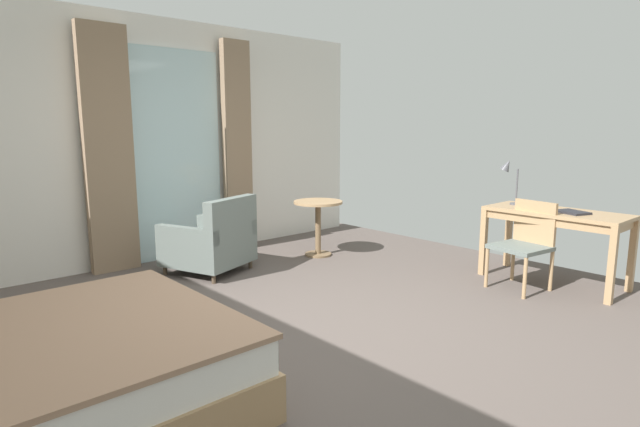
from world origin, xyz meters
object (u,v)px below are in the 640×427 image
at_px(desk_chair, 526,240).
at_px(armchair_by_window, 212,242).
at_px(desk_lamp, 509,173).
at_px(closed_book, 572,212).
at_px(round_cafe_table, 318,216).
at_px(bed, 20,386).
at_px(writing_desk, 556,220).

bearing_deg(desk_chair, armchair_by_window, 128.08).
distance_m(desk_chair, desk_lamp, 0.85).
distance_m(closed_book, armchair_by_window, 3.70).
relative_size(desk_lamp, round_cafe_table, 0.74).
bearing_deg(armchair_by_window, closed_book, -50.68).
xyz_separation_m(bed, armchair_by_window, (2.28, 1.98, 0.06)).
distance_m(writing_desk, desk_chair, 0.43).
distance_m(desk_chair, armchair_by_window, 3.25).
relative_size(closed_book, round_cafe_table, 0.42).
xyz_separation_m(desk_chair, closed_book, (0.33, -0.29, 0.28)).
bearing_deg(desk_lamp, desk_chair, -133.53).
height_order(desk_chair, closed_book, desk_chair).
distance_m(closed_book, round_cafe_table, 2.80).
distance_m(writing_desk, closed_book, 0.20).
height_order(bed, closed_book, bed).
distance_m(writing_desk, armchair_by_window, 3.59).
bearing_deg(writing_desk, desk_lamp, 87.04).
height_order(bed, round_cafe_table, bed).
bearing_deg(desk_chair, writing_desk, -18.02).
distance_m(desk_lamp, round_cafe_table, 2.25).
bearing_deg(desk_lamp, writing_desk, -92.96).
xyz_separation_m(writing_desk, desk_chair, (-0.37, 0.12, -0.17)).
bearing_deg(desk_chair, desk_lamp, 46.47).
bearing_deg(armchair_by_window, writing_desk, -48.40).
bearing_deg(armchair_by_window, bed, -139.14).
height_order(closed_book, armchair_by_window, armchair_by_window).
xyz_separation_m(armchair_by_window, round_cafe_table, (1.35, -0.23, 0.16)).
height_order(desk_lamp, round_cafe_table, desk_lamp).
bearing_deg(closed_book, bed, -169.64).
relative_size(desk_chair, closed_book, 3.03).
bearing_deg(writing_desk, desk_chair, 161.98).
height_order(writing_desk, armchair_by_window, armchair_by_window).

